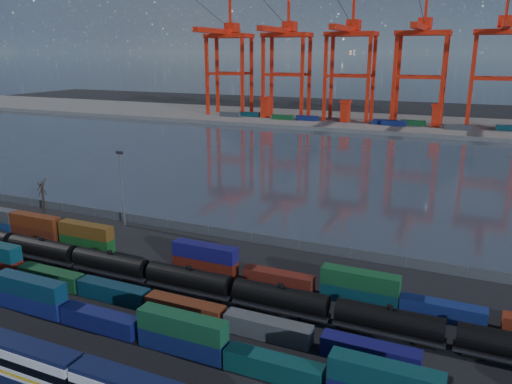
% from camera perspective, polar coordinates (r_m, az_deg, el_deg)
% --- Properties ---
extents(ground, '(700.00, 700.00, 0.00)m').
position_cam_1_polar(ground, '(78.39, -9.21, -12.54)').
color(ground, black).
rests_on(ground, ground).
extents(harbor_water, '(700.00, 700.00, 0.00)m').
position_cam_1_polar(harbor_water, '(170.84, 10.33, 2.97)').
color(harbor_water, '#2E3743').
rests_on(harbor_water, ground).
extents(far_quay, '(700.00, 70.00, 2.00)m').
position_cam_1_polar(far_quay, '(272.40, 15.78, 7.52)').
color(far_quay, '#514F4C').
rests_on(far_quay, ground).
extents(container_row_south, '(140.76, 2.45, 5.22)m').
position_cam_1_polar(container_row_south, '(68.03, -10.99, -15.39)').
color(container_row_south, '#464A4C').
rests_on(container_row_south, ground).
extents(container_row_mid, '(141.47, 2.47, 5.26)m').
position_cam_1_polar(container_row_mid, '(83.42, -18.19, -10.14)').
color(container_row_mid, '#3F4144').
rests_on(container_row_mid, ground).
extents(container_row_north, '(141.20, 2.40, 5.12)m').
position_cam_1_polar(container_row_north, '(89.77, -8.67, -7.23)').
color(container_row_north, navy).
rests_on(container_row_north, ground).
extents(tanker_string, '(123.25, 3.17, 4.53)m').
position_cam_1_polar(tanker_string, '(84.50, -12.22, -8.82)').
color(tanker_string, black).
rests_on(tanker_string, ground).
extents(waterfront_fence, '(160.12, 0.12, 2.20)m').
position_cam_1_polar(waterfront_fence, '(100.30, -0.47, -5.24)').
color(waterfront_fence, '#595B5E').
rests_on(waterfront_fence, ground).
extents(bare_tree, '(2.35, 2.40, 8.83)m').
position_cam_1_polar(bare_tree, '(126.31, -23.18, -0.47)').
color(bare_tree, black).
rests_on(bare_tree, ground).
extents(yard_light_mast, '(1.60, 0.40, 16.60)m').
position_cam_1_polar(yard_light_mast, '(111.52, -15.09, 0.84)').
color(yard_light_mast, slate).
rests_on(yard_light_mast, ground).
extents(gantry_cranes, '(200.49, 48.94, 66.27)m').
position_cam_1_polar(gantry_cranes, '(264.60, 14.54, 16.01)').
color(gantry_cranes, red).
rests_on(gantry_cranes, ground).
extents(quay_containers, '(172.58, 10.99, 2.60)m').
position_cam_1_polar(quay_containers, '(259.74, 12.91, 7.85)').
color(quay_containers, navy).
rests_on(quay_containers, far_quay).
extents(straddle_carriers, '(140.00, 7.00, 11.10)m').
position_cam_1_polar(straddle_carriers, '(262.14, 15.01, 8.78)').
color(straddle_carriers, red).
rests_on(straddle_carriers, far_quay).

